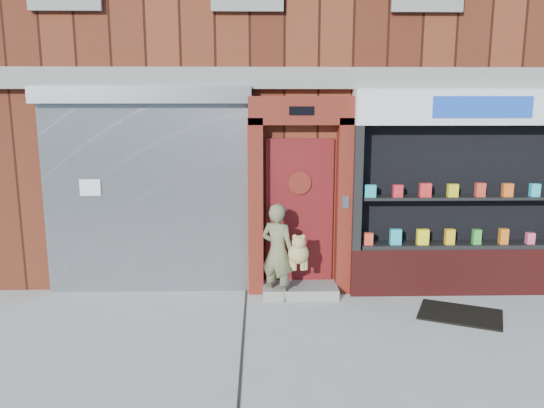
{
  "coord_description": "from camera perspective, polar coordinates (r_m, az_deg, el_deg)",
  "views": [
    {
      "loc": [
        -1.34,
        -5.77,
        2.83
      ],
      "look_at": [
        -1.18,
        1.0,
        1.51
      ],
      "focal_mm": 35.0,
      "sensor_mm": 36.0,
      "label": 1
    }
  ],
  "objects": [
    {
      "name": "ground",
      "position": [
        6.56,
        10.93,
        -14.77
      ],
      "size": [
        80.0,
        80.0,
        0.0
      ],
      "primitive_type": "plane",
      "color": "#9E9E99",
      "rests_on": "ground"
    },
    {
      "name": "building",
      "position": [
        11.89,
        5.36,
        16.59
      ],
      "size": [
        12.0,
        8.16,
        8.0
      ],
      "color": "#4C1D11",
      "rests_on": "ground"
    },
    {
      "name": "shutter_bay",
      "position": [
        7.95,
        -13.41,
        2.66
      ],
      "size": [
        3.1,
        0.3,
        3.04
      ],
      "color": "gray",
      "rests_on": "ground"
    },
    {
      "name": "red_door_bay",
      "position": [
        7.77,
        3.03,
        0.81
      ],
      "size": [
        1.52,
        0.58,
        2.9
      ],
      "color": "#58170F",
      "rests_on": "ground"
    },
    {
      "name": "pharmacy_bay",
      "position": [
        8.31,
        20.47,
        0.19
      ],
      "size": [
        3.5,
        0.41,
        3.0
      ],
      "color": "#521513",
      "rests_on": "ground"
    },
    {
      "name": "woman",
      "position": [
        7.61,
        0.92,
        -5.17
      ],
      "size": [
        0.75,
        0.56,
        1.42
      ],
      "color": "#646844",
      "rests_on": "ground"
    },
    {
      "name": "doormat",
      "position": [
        7.7,
        19.59,
        -11.12
      ],
      "size": [
        1.27,
        1.11,
        0.03
      ],
      "primitive_type": "cube",
      "rotation": [
        0.0,
        0.0,
        -0.42
      ],
      "color": "black",
      "rests_on": "ground"
    }
  ]
}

